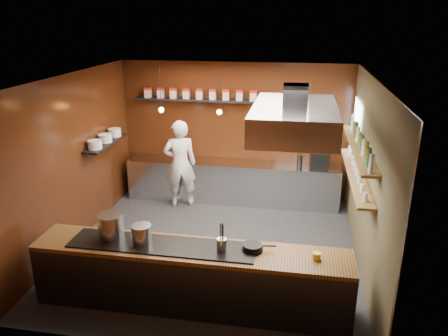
% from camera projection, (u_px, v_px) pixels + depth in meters
% --- Properties ---
extents(floor, '(5.00, 5.00, 0.00)m').
position_uv_depth(floor, '(213.00, 249.00, 7.75)').
color(floor, black).
rests_on(floor, ground).
extents(back_wall, '(5.00, 0.00, 5.00)m').
position_uv_depth(back_wall, '(235.00, 132.00, 9.57)').
color(back_wall, black).
rests_on(back_wall, ground).
extents(left_wall, '(0.00, 5.00, 5.00)m').
position_uv_depth(left_wall, '(73.00, 161.00, 7.66)').
color(left_wall, black).
rests_on(left_wall, ground).
extents(right_wall, '(0.00, 5.00, 5.00)m').
position_uv_depth(right_wall, '(369.00, 179.00, 6.84)').
color(right_wall, '#4C462B').
rests_on(right_wall, ground).
extents(ceiling, '(5.00, 5.00, 0.00)m').
position_uv_depth(ceiling, '(212.00, 78.00, 6.75)').
color(ceiling, silver).
rests_on(ceiling, back_wall).
extents(window_pane, '(0.00, 1.00, 1.00)m').
position_uv_depth(window_pane, '(356.00, 127.00, 8.30)').
color(window_pane, white).
rests_on(window_pane, right_wall).
extents(prep_counter, '(4.60, 0.65, 0.90)m').
position_uv_depth(prep_counter, '(232.00, 182.00, 9.62)').
color(prep_counter, silver).
rests_on(prep_counter, floor).
extents(pass_counter, '(4.40, 0.72, 0.94)m').
position_uv_depth(pass_counter, '(191.00, 277.00, 6.11)').
color(pass_counter, '#38383D').
rests_on(pass_counter, floor).
extents(tin_shelf, '(2.60, 0.26, 0.04)m').
position_uv_depth(tin_shelf, '(193.00, 100.00, 9.35)').
color(tin_shelf, black).
rests_on(tin_shelf, back_wall).
extents(plate_shelf, '(0.30, 1.40, 0.04)m').
position_uv_depth(plate_shelf, '(106.00, 143.00, 8.54)').
color(plate_shelf, black).
rests_on(plate_shelf, left_wall).
extents(bottle_shelf_upper, '(0.26, 2.80, 0.04)m').
position_uv_depth(bottle_shelf_upper, '(359.00, 147.00, 7.01)').
color(bottle_shelf_upper, olive).
rests_on(bottle_shelf_upper, right_wall).
extents(bottle_shelf_lower, '(0.26, 2.80, 0.04)m').
position_uv_depth(bottle_shelf_lower, '(356.00, 174.00, 7.17)').
color(bottle_shelf_lower, olive).
rests_on(bottle_shelf_lower, right_wall).
extents(extractor_hood, '(1.20, 2.00, 0.72)m').
position_uv_depth(extractor_hood, '(294.00, 119.00, 6.33)').
color(extractor_hood, '#38383D').
rests_on(extractor_hood, ceiling).
extents(pendant_left, '(0.10, 0.10, 0.95)m').
position_uv_depth(pendant_left, '(161.00, 107.00, 8.84)').
color(pendant_left, black).
rests_on(pendant_left, ceiling).
extents(pendant_right, '(0.10, 0.10, 0.95)m').
position_uv_depth(pendant_right, '(219.00, 109.00, 8.64)').
color(pendant_right, black).
rests_on(pendant_right, ceiling).
extents(storage_tins, '(2.43, 0.13, 0.22)m').
position_uv_depth(storage_tins, '(200.00, 94.00, 9.29)').
color(storage_tins, '#BFB09E').
rests_on(storage_tins, tin_shelf).
extents(plate_stacks, '(0.26, 1.16, 0.16)m').
position_uv_depth(plate_stacks, '(105.00, 138.00, 8.51)').
color(plate_stacks, silver).
rests_on(plate_stacks, plate_shelf).
extents(bottles, '(0.06, 2.66, 0.24)m').
position_uv_depth(bottles, '(360.00, 139.00, 6.96)').
color(bottles, silver).
rests_on(bottles, bottle_shelf_upper).
extents(wine_glasses, '(0.07, 2.37, 0.13)m').
position_uv_depth(wine_glasses, '(356.00, 170.00, 7.14)').
color(wine_glasses, silver).
rests_on(wine_glasses, bottle_shelf_lower).
extents(stockpot_large, '(0.41, 0.41, 0.35)m').
position_uv_depth(stockpot_large, '(111.00, 226.00, 6.15)').
color(stockpot_large, '#B9BBC0').
rests_on(stockpot_large, pass_counter).
extents(stockpot_small, '(0.33, 0.33, 0.26)m').
position_uv_depth(stockpot_small, '(142.00, 234.00, 6.02)').
color(stockpot_small, '#B1B4B8').
rests_on(stockpot_small, pass_counter).
extents(utensil_crock, '(0.14, 0.14, 0.18)m').
position_uv_depth(utensil_crock, '(222.00, 245.00, 5.83)').
color(utensil_crock, '#B1B3B8').
rests_on(utensil_crock, pass_counter).
extents(frying_pan, '(0.46, 0.29, 0.07)m').
position_uv_depth(frying_pan, '(253.00, 247.00, 5.88)').
color(frying_pan, black).
rests_on(frying_pan, pass_counter).
extents(butter_jar, '(0.13, 0.13, 0.10)m').
position_uv_depth(butter_jar, '(317.00, 256.00, 5.67)').
color(butter_jar, yellow).
rests_on(butter_jar, pass_counter).
extents(espresso_machine, '(0.38, 0.36, 0.36)m').
position_uv_depth(espresso_machine, '(319.00, 160.00, 9.05)').
color(espresso_machine, black).
rests_on(espresso_machine, prep_counter).
extents(chef, '(0.80, 0.67, 1.89)m').
position_uv_depth(chef, '(180.00, 164.00, 9.24)').
color(chef, silver).
rests_on(chef, floor).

